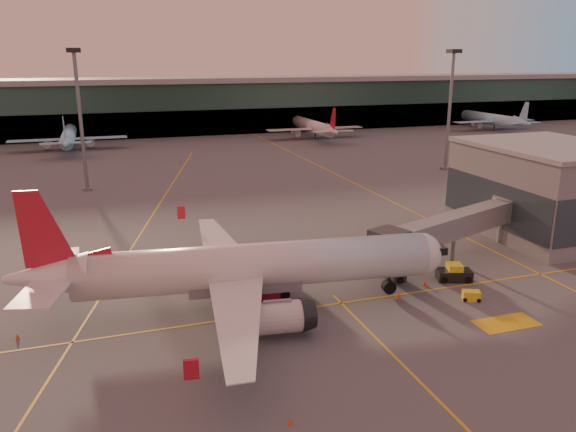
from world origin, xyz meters
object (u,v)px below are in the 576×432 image
object	(u,v)px
main_airplane	(242,269)
catering_truck	(261,274)
pushback_tug	(454,274)
gpu_cart	(471,296)

from	to	relation	value
main_airplane	catering_truck	bearing A→B (deg)	42.44
main_airplane	pushback_tug	bearing A→B (deg)	5.96
catering_truck	gpu_cart	bearing A→B (deg)	-26.46
catering_truck	pushback_tug	bearing A→B (deg)	-12.29
gpu_cart	catering_truck	bearing A→B (deg)	-175.64
main_airplane	gpu_cart	distance (m)	23.73
pushback_tug	gpu_cart	bearing A→B (deg)	-87.50
main_airplane	gpu_cart	size ratio (longest dim) A/B	21.09
catering_truck	pushback_tug	size ratio (longest dim) A/B	1.56
main_airplane	pushback_tug	distance (m)	24.47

